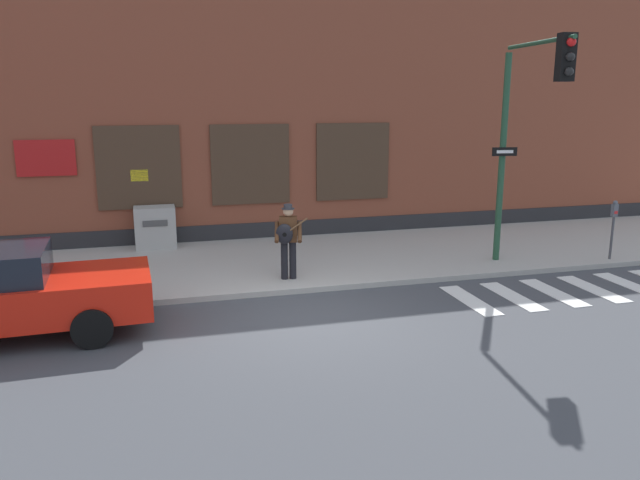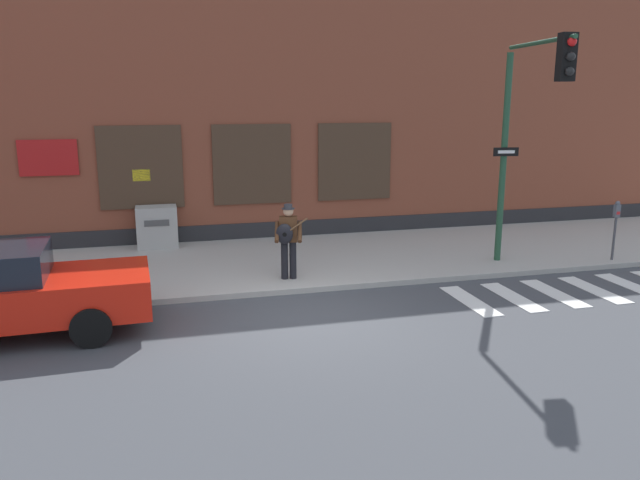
# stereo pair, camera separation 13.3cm
# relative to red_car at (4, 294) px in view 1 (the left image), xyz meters

# --- Properties ---
(ground_plane) EXTENTS (160.00, 160.00, 0.00)m
(ground_plane) POSITION_rel_red_car_xyz_m (5.10, -0.50, -0.77)
(ground_plane) COLOR #424449
(sidewalk) EXTENTS (28.00, 4.90, 0.12)m
(sidewalk) POSITION_rel_red_car_xyz_m (5.10, 3.47, -0.71)
(sidewalk) COLOR #ADAAA3
(sidewalk) RESTS_ON ground
(building_backdrop) EXTENTS (28.00, 4.06, 7.13)m
(building_backdrop) POSITION_rel_red_car_xyz_m (5.10, 7.91, 2.79)
(building_backdrop) COLOR brown
(building_backdrop) RESTS_ON ground
(crosswalk) EXTENTS (5.20, 1.90, 0.01)m
(crosswalk) POSITION_rel_red_car_xyz_m (10.85, -0.29, -0.76)
(crosswalk) COLOR silver
(crosswalk) RESTS_ON ground
(red_car) EXTENTS (4.67, 2.11, 1.53)m
(red_car) POSITION_rel_red_car_xyz_m (0.00, 0.00, 0.00)
(red_car) COLOR red
(red_car) RESTS_ON ground
(busker) EXTENTS (0.72, 0.62, 1.63)m
(busker) POSITION_rel_red_car_xyz_m (5.21, 1.75, 0.28)
(busker) COLOR black
(busker) RESTS_ON sidewalk
(traffic_light) EXTENTS (0.77, 2.84, 4.99)m
(traffic_light) POSITION_rel_red_car_xyz_m (10.27, 0.98, 2.81)
(traffic_light) COLOR #234C33
(traffic_light) RESTS_ON sidewalk
(parking_meter) EXTENTS (0.13, 0.11, 1.44)m
(parking_meter) POSITION_rel_red_car_xyz_m (13.09, 1.36, 0.29)
(parking_meter) COLOR #47474C
(parking_meter) RESTS_ON sidewalk
(utility_box) EXTENTS (1.03, 0.64, 1.08)m
(utility_box) POSITION_rel_red_car_xyz_m (2.51, 5.47, -0.11)
(utility_box) COLOR #ADADA8
(utility_box) RESTS_ON sidewalk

